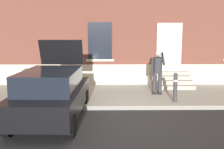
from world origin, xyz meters
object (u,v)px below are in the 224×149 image
object	(u,v)px
bollard_far_left	(75,87)
person_on_phone	(158,69)
hatchback_car_black	(52,93)
planter_charcoal	(27,77)
bollard_near_person	(175,86)

from	to	relation	value
bollard_far_left	person_on_phone	size ratio (longest dim) A/B	0.60
person_on_phone	bollard_far_left	bearing A→B (deg)	-172.91
hatchback_car_black	planter_charcoal	size ratio (longest dim) A/B	4.79
hatchback_car_black	planter_charcoal	world-z (taller)	hatchback_car_black
person_on_phone	planter_charcoal	size ratio (longest dim) A/B	2.04
hatchback_car_black	person_on_phone	xyz separation A→B (m)	(3.60, 2.54, 0.35)
bollard_near_person	person_on_phone	distance (m)	1.32
hatchback_car_black	bollard_near_person	xyz separation A→B (m)	(4.02, 1.36, -0.09)
bollard_far_left	planter_charcoal	xyz separation A→B (m)	(-2.46, 2.57, -0.11)
bollard_near_person	bollard_far_left	world-z (taller)	same
hatchback_car_black	person_on_phone	size ratio (longest dim) A/B	2.35
bollard_near_person	bollard_far_left	distance (m)	3.50
planter_charcoal	bollard_near_person	bearing A→B (deg)	-23.32
bollard_near_person	planter_charcoal	distance (m)	6.50
bollard_near_person	planter_charcoal	size ratio (longest dim) A/B	1.22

